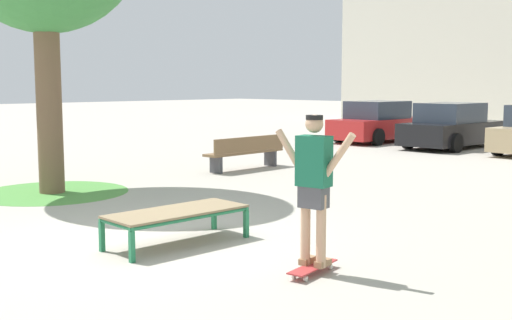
% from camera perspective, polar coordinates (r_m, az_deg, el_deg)
% --- Properties ---
extents(ground_plane, '(120.00, 120.00, 0.00)m').
position_cam_1_polar(ground_plane, '(8.98, -8.78, -6.93)').
color(ground_plane, '#B2AA9E').
extents(skate_box, '(0.84, 1.93, 0.46)m').
position_cam_1_polar(skate_box, '(8.54, -7.07, -4.76)').
color(skate_box, '#237A4C').
rests_on(skate_box, ground).
extents(skateboard, '(0.32, 0.82, 0.09)m').
position_cam_1_polar(skateboard, '(7.28, 5.09, -9.50)').
color(skateboard, '#B23333').
rests_on(skateboard, ground).
extents(skater, '(1.00, 0.33, 1.69)m').
position_cam_1_polar(skater, '(7.07, 5.18, -1.74)').
color(skater, tan).
rests_on(skater, skateboard).
extents(grass_patch_near_left, '(2.94, 2.94, 0.01)m').
position_cam_1_polar(grass_patch_near_left, '(13.17, -17.70, -2.76)').
color(grass_patch_near_left, '#519342').
rests_on(grass_patch_near_left, ground).
extents(car_red, '(2.03, 4.26, 1.50)m').
position_cam_1_polar(car_red, '(23.97, 10.91, 3.26)').
color(car_red, red).
rests_on(car_red, ground).
extents(car_black, '(2.00, 4.24, 1.50)m').
position_cam_1_polar(car_black, '(22.22, 17.05, 2.81)').
color(car_black, black).
rests_on(car_black, ground).
extents(park_bench, '(0.46, 2.40, 0.83)m').
position_cam_1_polar(park_bench, '(15.86, -0.90, 0.75)').
color(park_bench, brown).
rests_on(park_bench, ground).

